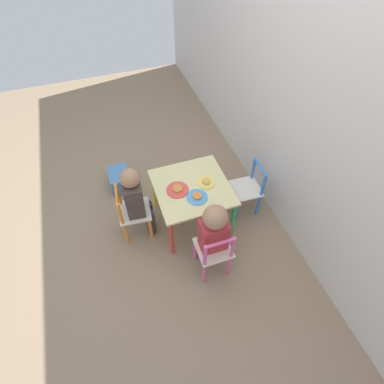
{
  "coord_description": "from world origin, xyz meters",
  "views": [
    {
      "loc": [
        1.55,
        -0.54,
        2.29
      ],
      "look_at": [
        0.0,
        0.0,
        0.39
      ],
      "focal_mm": 28.0,
      "sensor_mm": 36.0,
      "label": 1
    }
  ],
  "objects": [
    {
      "name": "kids_table",
      "position": [
        0.0,
        0.0,
        0.4
      ],
      "size": [
        0.61,
        0.61,
        0.46
      ],
      "color": "beige",
      "rests_on": "ground_plane"
    },
    {
      "name": "chair_blue",
      "position": [
        0.03,
        0.52,
        0.26
      ],
      "size": [
        0.27,
        0.27,
        0.53
      ],
      "rotation": [
        0.0,
        0.0,
        -0.06
      ],
      "color": "silver",
      "rests_on": "ground_plane"
    },
    {
      "name": "chair_orange",
      "position": [
        -0.05,
        -0.52,
        0.26
      ],
      "size": [
        0.29,
        0.29,
        0.53
      ],
      "rotation": [
        0.0,
        0.0,
        -3.24
      ],
      "color": "silver",
      "rests_on": "ground_plane"
    },
    {
      "name": "storage_bin",
      "position": [
        -0.64,
        -0.55,
        0.09
      ],
      "size": [
        0.26,
        0.2,
        0.18
      ],
      "color": "#4C7FB7",
      "rests_on": "ground_plane"
    },
    {
      "name": "plate_front",
      "position": [
        -0.0,
        -0.12,
        0.47
      ],
      "size": [
        0.18,
        0.18,
        0.03
      ],
      "color": "#E54C47",
      "rests_on": "kids_table"
    },
    {
      "name": "plate_right",
      "position": [
        0.12,
        0.0,
        0.47
      ],
      "size": [
        0.17,
        0.17,
        0.03
      ],
      "color": "#4C9EE0",
      "rests_on": "kids_table"
    },
    {
      "name": "plate_back",
      "position": [
        0.0,
        0.12,
        0.47
      ],
      "size": [
        0.15,
        0.15,
        0.03
      ],
      "color": "#EADB66",
      "rests_on": "kids_table"
    },
    {
      "name": "house_wall",
      "position": [
        0.0,
        0.79,
        1.3
      ],
      "size": [
        6.0,
        0.06,
        2.6
      ],
      "color": "silver",
      "rests_on": "ground_plane"
    },
    {
      "name": "ground_plane",
      "position": [
        0.0,
        0.0,
        0.0
      ],
      "size": [
        6.0,
        6.0,
        0.0
      ],
      "primitive_type": "plane",
      "color": "#8C755B"
    },
    {
      "name": "child_right",
      "position": [
        0.46,
        -0.0,
        0.46
      ],
      "size": [
        0.22,
        0.2,
        0.74
      ],
      "rotation": [
        0.0,
        0.0,
        -1.58
      ],
      "color": "#7A6B5B",
      "rests_on": "ground_plane"
    },
    {
      "name": "child_front",
      "position": [
        -0.05,
        -0.46,
        0.44
      ],
      "size": [
        0.21,
        0.22,
        0.75
      ],
      "rotation": [
        0.0,
        0.0,
        -3.24
      ],
      "color": "#38383D",
      "rests_on": "ground_plane"
    },
    {
      "name": "chair_pink",
      "position": [
        0.52,
        -0.01,
        0.26
      ],
      "size": [
        0.26,
        0.26,
        0.53
      ],
      "rotation": [
        0.0,
        0.0,
        -1.58
      ],
      "color": "silver",
      "rests_on": "ground_plane"
    }
  ]
}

